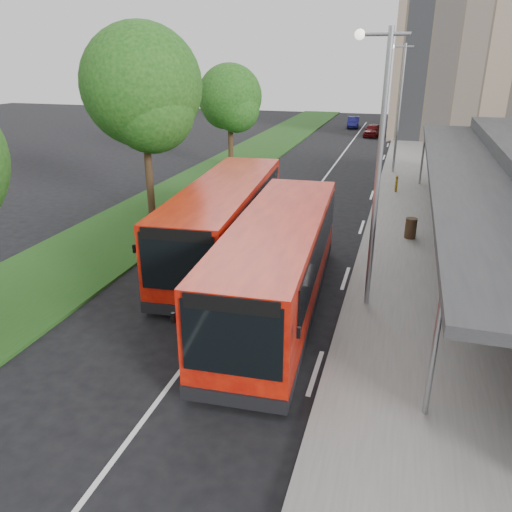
{
  "coord_description": "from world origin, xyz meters",
  "views": [
    {
      "loc": [
        4.89,
        -12.55,
        7.43
      ],
      "look_at": [
        0.67,
        1.56,
        1.5
      ],
      "focal_mm": 35.0,
      "sensor_mm": 36.0,
      "label": 1
    }
  ],
  "objects_px": {
    "bollard": "(396,184)",
    "bus_main": "(278,264)",
    "litter_bin": "(411,228)",
    "lamp_post_far": "(399,101)",
    "car_near": "(372,130)",
    "tree_mid": "(143,94)",
    "tree_far": "(230,101)",
    "car_far": "(353,122)",
    "bus_second": "(225,221)",
    "lamp_post_near": "(376,158)"
  },
  "relations": [
    {
      "from": "lamp_post_near",
      "to": "bollard",
      "type": "xyz_separation_m",
      "value": [
        0.46,
        14.62,
        -4.12
      ]
    },
    {
      "from": "lamp_post_near",
      "to": "lamp_post_far",
      "type": "relative_size",
      "value": 1.0
    },
    {
      "from": "lamp_post_far",
      "to": "car_far",
      "type": "relative_size",
      "value": 2.29
    },
    {
      "from": "tree_far",
      "to": "bollard",
      "type": "distance_m",
      "value": 13.02
    },
    {
      "from": "lamp_post_near",
      "to": "bollard",
      "type": "relative_size",
      "value": 8.91
    },
    {
      "from": "car_near",
      "to": "car_far",
      "type": "xyz_separation_m",
      "value": [
        -2.54,
        5.94,
        -0.02
      ]
    },
    {
      "from": "tree_far",
      "to": "lamp_post_far",
      "type": "xyz_separation_m",
      "value": [
        11.13,
        0.95,
        0.18
      ]
    },
    {
      "from": "lamp_post_near",
      "to": "tree_far",
      "type": "bearing_deg",
      "value": 120.29
    },
    {
      "from": "tree_mid",
      "to": "car_near",
      "type": "relative_size",
      "value": 2.54
    },
    {
      "from": "tree_mid",
      "to": "litter_bin",
      "type": "distance_m",
      "value": 13.5
    },
    {
      "from": "tree_mid",
      "to": "tree_far",
      "type": "height_order",
      "value": "tree_mid"
    },
    {
      "from": "tree_far",
      "to": "car_near",
      "type": "relative_size",
      "value": 2.0
    },
    {
      "from": "lamp_post_far",
      "to": "lamp_post_near",
      "type": "bearing_deg",
      "value": -90.0
    },
    {
      "from": "car_near",
      "to": "car_far",
      "type": "distance_m",
      "value": 6.46
    },
    {
      "from": "car_near",
      "to": "lamp_post_far",
      "type": "bearing_deg",
      "value": -77.31
    },
    {
      "from": "lamp_post_far",
      "to": "bus_main",
      "type": "distance_m",
      "value": 21.34
    },
    {
      "from": "tree_far",
      "to": "car_far",
      "type": "height_order",
      "value": "tree_far"
    },
    {
      "from": "lamp_post_near",
      "to": "car_far",
      "type": "distance_m",
      "value": 43.37
    },
    {
      "from": "tree_mid",
      "to": "lamp_post_far",
      "type": "distance_m",
      "value": 17.11
    },
    {
      "from": "bus_main",
      "to": "bollard",
      "type": "bearing_deg",
      "value": 75.32
    },
    {
      "from": "lamp_post_near",
      "to": "car_far",
      "type": "bearing_deg",
      "value": 96.84
    },
    {
      "from": "car_near",
      "to": "lamp_post_near",
      "type": "bearing_deg",
      "value": -82.02
    },
    {
      "from": "tree_far",
      "to": "lamp_post_far",
      "type": "relative_size",
      "value": 0.88
    },
    {
      "from": "tree_far",
      "to": "litter_bin",
      "type": "distance_m",
      "value": 17.99
    },
    {
      "from": "lamp_post_far",
      "to": "bollard",
      "type": "xyz_separation_m",
      "value": [
        0.46,
        -5.38,
        -4.12
      ]
    },
    {
      "from": "tree_far",
      "to": "litter_bin",
      "type": "bearing_deg",
      "value": -44.78
    },
    {
      "from": "lamp_post_near",
      "to": "bus_second",
      "type": "distance_m",
      "value": 6.93
    },
    {
      "from": "tree_far",
      "to": "bus_second",
      "type": "distance_m",
      "value": 17.64
    },
    {
      "from": "bus_main",
      "to": "lamp_post_near",
      "type": "bearing_deg",
      "value": 16.15
    },
    {
      "from": "bus_second",
      "to": "car_far",
      "type": "bearing_deg",
      "value": 84.34
    },
    {
      "from": "lamp_post_far",
      "to": "bus_main",
      "type": "relative_size",
      "value": 0.76
    },
    {
      "from": "lamp_post_far",
      "to": "bollard",
      "type": "bearing_deg",
      "value": -85.09
    },
    {
      "from": "lamp_post_far",
      "to": "bus_second",
      "type": "relative_size",
      "value": 0.75
    },
    {
      "from": "litter_bin",
      "to": "car_far",
      "type": "bearing_deg",
      "value": 100.14
    },
    {
      "from": "tree_mid",
      "to": "lamp_post_near",
      "type": "relative_size",
      "value": 1.12
    },
    {
      "from": "tree_far",
      "to": "bus_main",
      "type": "relative_size",
      "value": 0.67
    },
    {
      "from": "bollard",
      "to": "car_far",
      "type": "bearing_deg",
      "value": 101.22
    },
    {
      "from": "lamp_post_far",
      "to": "bus_second",
      "type": "bearing_deg",
      "value": -107.79
    },
    {
      "from": "lamp_post_near",
      "to": "car_far",
      "type": "xyz_separation_m",
      "value": [
        -5.14,
        42.86,
        -4.14
      ]
    },
    {
      "from": "bus_main",
      "to": "tree_far",
      "type": "bearing_deg",
      "value": 109.58
    },
    {
      "from": "tree_mid",
      "to": "litter_bin",
      "type": "bearing_deg",
      "value": -1.69
    },
    {
      "from": "bus_second",
      "to": "car_near",
      "type": "bearing_deg",
      "value": 80.02
    },
    {
      "from": "tree_mid",
      "to": "bollard",
      "type": "relative_size",
      "value": 9.96
    },
    {
      "from": "bollard",
      "to": "car_near",
      "type": "distance_m",
      "value": 22.52
    },
    {
      "from": "bus_main",
      "to": "car_far",
      "type": "bearing_deg",
      "value": 89.8
    },
    {
      "from": "tree_far",
      "to": "bollard",
      "type": "relative_size",
      "value": 7.82
    },
    {
      "from": "bollard",
      "to": "bus_main",
      "type": "bearing_deg",
      "value": -101.17
    },
    {
      "from": "litter_bin",
      "to": "lamp_post_far",
      "type": "bearing_deg",
      "value": 95.71
    },
    {
      "from": "bus_second",
      "to": "car_near",
      "type": "relative_size",
      "value": 3.04
    },
    {
      "from": "bus_second",
      "to": "lamp_post_far",
      "type": "bearing_deg",
      "value": 67.19
    }
  ]
}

